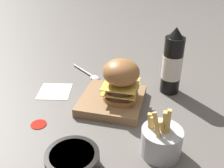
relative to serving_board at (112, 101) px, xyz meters
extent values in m
plane|color=#5B5651|center=(0.04, 0.01, -0.01)|extent=(6.00, 6.00, 0.00)
cube|color=olive|center=(0.00, 0.00, 0.00)|extent=(0.21, 0.21, 0.03)
cylinder|color=#9E6638|center=(0.00, 0.03, 0.02)|extent=(0.12, 0.12, 0.02)
cylinder|color=#422819|center=(0.00, 0.03, 0.04)|extent=(0.11, 0.11, 0.02)
cube|color=#EAC656|center=(0.00, 0.03, 0.05)|extent=(0.11, 0.11, 0.00)
cylinder|color=#422819|center=(0.00, 0.03, 0.06)|extent=(0.11, 0.11, 0.02)
cube|color=#EAC656|center=(0.00, 0.03, 0.07)|extent=(0.11, 0.11, 0.00)
ellipsoid|color=#9E6638|center=(0.00, 0.03, 0.11)|extent=(0.12, 0.12, 0.08)
cylinder|color=black|center=(-0.14, 0.18, 0.09)|extent=(0.07, 0.07, 0.21)
cylinder|color=white|center=(-0.14, 0.18, 0.08)|extent=(0.07, 0.07, 0.09)
cone|color=black|center=(-0.14, 0.18, 0.21)|extent=(0.05, 0.05, 0.04)
cylinder|color=#B7B7BC|center=(0.19, 0.18, 0.02)|extent=(0.11, 0.11, 0.08)
cube|color=#E5B760|center=(0.21, 0.17, 0.08)|extent=(0.03, 0.03, 0.09)
cube|color=#E5B760|center=(0.18, 0.15, 0.07)|extent=(0.01, 0.02, 0.07)
cube|color=#E5B760|center=(0.19, 0.19, 0.08)|extent=(0.02, 0.01, 0.10)
cube|color=#E5B760|center=(0.19, 0.18, 0.08)|extent=(0.03, 0.02, 0.10)
cube|color=#E5B760|center=(0.19, 0.15, 0.06)|extent=(0.02, 0.01, 0.07)
cube|color=#E5B760|center=(0.19, 0.19, 0.07)|extent=(0.03, 0.01, 0.08)
cube|color=#E5B760|center=(0.18, 0.19, 0.07)|extent=(0.04, 0.01, 0.08)
cube|color=#E5B760|center=(0.20, 0.18, 0.06)|extent=(0.02, 0.03, 0.07)
cylinder|color=black|center=(0.30, -0.02, 0.01)|extent=(0.13, 0.13, 0.05)
cylinder|color=#CC4C33|center=(0.30, -0.02, 0.03)|extent=(0.11, 0.11, 0.01)
cylinder|color=silver|center=(-0.21, -0.18, -0.01)|extent=(0.09, 0.11, 0.01)
ellipsoid|color=silver|center=(-0.16, -0.11, -0.01)|extent=(0.05, 0.06, 0.01)
cylinder|color=#B21E14|center=(0.16, -0.19, -0.01)|extent=(0.05, 0.05, 0.00)
cube|color=beige|center=(-0.03, -0.23, -0.01)|extent=(0.14, 0.14, 0.00)
camera|label=1|loc=(0.72, 0.18, 0.49)|focal=42.00mm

